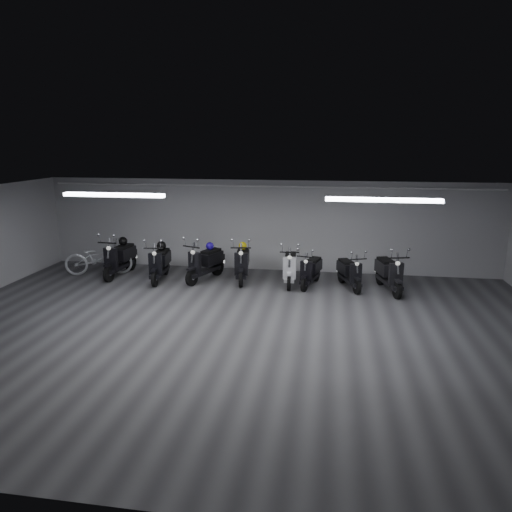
% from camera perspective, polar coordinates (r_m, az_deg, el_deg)
% --- Properties ---
extents(floor, '(14.00, 10.00, 0.01)m').
position_cam_1_polar(floor, '(10.03, -2.62, -9.27)').
color(floor, '#3D3C3F').
rests_on(floor, ground).
extents(ceiling, '(14.00, 10.00, 0.01)m').
position_cam_1_polar(ceiling, '(9.29, -2.81, 6.89)').
color(ceiling, gray).
rests_on(ceiling, ground).
extents(back_wall, '(14.00, 0.01, 2.80)m').
position_cam_1_polar(back_wall, '(14.38, 1.31, 3.73)').
color(back_wall, '#ADADAF').
rests_on(back_wall, ground).
extents(front_wall, '(14.00, 0.01, 2.80)m').
position_cam_1_polar(front_wall, '(5.11, -14.56, -16.32)').
color(front_wall, '#ADADAF').
rests_on(front_wall, ground).
extents(fluor_strip_left, '(2.40, 0.18, 0.08)m').
position_cam_1_polar(fluor_strip_left, '(11.22, -17.03, 7.17)').
color(fluor_strip_left, white).
rests_on(fluor_strip_left, ceiling).
extents(fluor_strip_right, '(2.40, 0.18, 0.08)m').
position_cam_1_polar(fluor_strip_right, '(10.16, 15.33, 6.64)').
color(fluor_strip_right, white).
rests_on(fluor_strip_right, ceiling).
extents(conduit, '(13.60, 0.05, 0.05)m').
position_cam_1_polar(conduit, '(14.13, 1.29, 8.54)').
color(conduit, white).
rests_on(conduit, back_wall).
extents(scooter_0, '(0.79, 1.95, 1.42)m').
position_cam_1_polar(scooter_0, '(14.40, -16.42, 0.37)').
color(scooter_0, black).
rests_on(scooter_0, floor).
extents(scooter_1, '(0.78, 1.87, 1.35)m').
position_cam_1_polar(scooter_1, '(13.65, -11.73, -0.22)').
color(scooter_1, black).
rests_on(scooter_1, floor).
extents(scooter_3, '(1.26, 1.96, 1.38)m').
position_cam_1_polar(scooter_3, '(13.45, -6.30, -0.16)').
color(scooter_3, black).
rests_on(scooter_3, floor).
extents(scooter_5, '(0.84, 1.91, 1.38)m').
position_cam_1_polar(scooter_5, '(13.36, -1.70, -0.19)').
color(scooter_5, black).
rests_on(scooter_5, floor).
extents(scooter_6, '(0.67, 1.79, 1.31)m').
position_cam_1_polar(scooter_6, '(13.07, 4.21, -0.68)').
color(scooter_6, silver).
rests_on(scooter_6, floor).
extents(scooter_7, '(0.94, 1.69, 1.19)m').
position_cam_1_polar(scooter_7, '(12.93, 6.75, -1.17)').
color(scooter_7, black).
rests_on(scooter_7, floor).
extents(scooter_8, '(1.06, 1.67, 1.18)m').
position_cam_1_polar(scooter_8, '(12.93, 11.41, -1.39)').
color(scooter_8, black).
rests_on(scooter_8, floor).
extents(scooter_9, '(1.03, 1.89, 1.34)m').
position_cam_1_polar(scooter_9, '(12.87, 16.04, -1.37)').
color(scooter_9, black).
rests_on(scooter_9, floor).
extents(bicycle, '(2.07, 1.26, 1.26)m').
position_cam_1_polar(bicycle, '(14.78, -18.77, 0.22)').
color(bicycle, silver).
rests_on(bicycle, floor).
extents(helmet_0, '(0.24, 0.24, 0.24)m').
position_cam_1_polar(helmet_0, '(13.54, -1.64, 1.25)').
color(helmet_0, yellow).
rests_on(helmet_0, scooter_5).
extents(helmet_1, '(0.26, 0.26, 0.26)m').
position_cam_1_polar(helmet_1, '(14.56, -15.99, 1.76)').
color(helmet_1, black).
rests_on(helmet_1, scooter_0).
extents(helmet_2, '(0.28, 0.28, 0.28)m').
position_cam_1_polar(helmet_2, '(13.82, -11.52, 1.24)').
color(helmet_2, black).
rests_on(helmet_2, scooter_1).
extents(helmet_3, '(0.23, 0.23, 0.23)m').
position_cam_1_polar(helmet_3, '(13.58, -5.68, 1.22)').
color(helmet_3, '#200D96').
rests_on(helmet_3, scooter_3).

